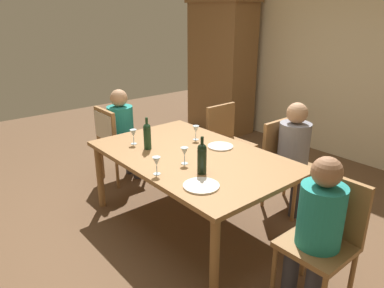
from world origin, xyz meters
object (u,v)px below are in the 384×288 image
Objects in this scene: person_man_guest at (123,128)px; handbag at (252,182)px; chair_right_end at (325,232)px; dinner_plate_guest_left at (201,186)px; chair_far_left at (227,138)px; person_man_bearded at (296,150)px; wine_bottle_tall_green at (202,158)px; wine_bottle_dark_red at (147,135)px; person_woman_host at (318,224)px; wine_glass_centre at (133,134)px; wine_glass_far at (157,162)px; dinner_plate_host at (220,146)px; wine_glass_near_left at (196,130)px; wine_glass_near_right at (184,152)px; chair_left_end at (112,135)px; chair_far_right at (285,159)px; armoire_cabinet at (221,66)px; dining_table at (192,161)px.

person_man_guest reaches higher than handbag.
chair_right_end reaches higher than dinner_plate_guest_left.
chair_far_left is 0.97m from person_man_bearded.
chair_far_left is at bearing -25.82° from chair_right_end.
wine_bottle_tall_green is 1.01× the size of wine_bottle_dark_red.
person_man_guest reaches higher than person_woman_host.
wine_bottle_tall_green is at bearing 2.24° from wine_bottle_dark_red.
wine_glass_far is at bearing -17.32° from wine_glass_centre.
wine_bottle_dark_red is at bearing -126.05° from dinner_plate_host.
person_man_guest is at bearing 164.56° from wine_bottle_dark_red.
wine_glass_near_left is 0.33m from dinner_plate_host.
person_woman_host is 7.50× the size of wine_glass_far.
wine_glass_far is 0.54× the size of dinner_plate_guest_left.
dinner_plate_guest_left is (0.83, -0.65, -0.10)m from wine_glass_near_left.
wine_glass_near_right is (-0.32, -1.17, 0.18)m from person_man_bearded.
chair_far_left is (-1.84, 0.89, 0.00)m from chair_right_end.
chair_left_end is 1.15m from wine_glass_near_left.
person_man_bearded is (0.11, -0.00, 0.13)m from chair_far_right.
chair_far_left reaches higher than handbag.
person_man_bearded is (-0.87, 0.89, 0.13)m from chair_right_end.
dinner_plate_guest_left is (2.59, -2.71, -0.36)m from armoire_cabinet.
wine_bottle_dark_red is at bearing -174.85° from wine_glass_near_right.
chair_far_left is 0.82× the size of person_man_guest.
dinner_plate_host is 0.91m from handbag.
wine_glass_far is 1.65m from handbag.
armoire_cabinet is 1.94× the size of person_man_guest.
person_man_guest is at bearing -40.53° from chair_far_left.
wine_glass_far is at bearing -82.02° from dinner_plate_host.
chair_far_left is 1.64m from wine_glass_far.
armoire_cabinet is at bearing -119.91° from chair_far_right.
wine_glass_centre is at bearing 162.68° from wine_glass_far.
wine_bottle_dark_red reaches higher than dinner_plate_guest_left.
person_man_guest is at bearing 1.33° from chair_right_end.
wine_glass_near_right is 0.53× the size of handbag.
chair_right_end is 1.00× the size of chair_left_end.
wine_bottle_tall_green is at bearing -2.77° from chair_left_end.
chair_left_end is 0.79m from wine_glass_centre.
person_man_guest is (-1.66, -0.95, 0.12)m from chair_far_right.
wine_bottle_dark_red is at bearing 6.28° from chair_far_left.
wine_bottle_dark_red reaches higher than wine_glass_near_left.
chair_right_end is at bearing -33.85° from armoire_cabinet.
handbag is at bearing 90.00° from chair_far_left.
wine_glass_near_left is 0.89m from wine_glass_far.
person_man_bearded is at bearing 90.00° from chair_far_left.
wine_glass_centre is at bearing -155.40° from dining_table.
wine_glass_far is at bearing -14.11° from chair_left_end.
dinner_plate_host is at bearing 44.17° from wine_glass_centre.
dinner_plate_guest_left is at bearing -22.76° from wine_glass_near_right.
dinner_plate_host is 0.90× the size of dinner_plate_guest_left.
wine_glass_near_right is (0.71, 0.08, 0.00)m from wine_glass_centre.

